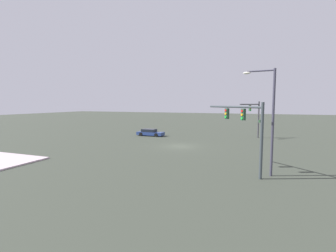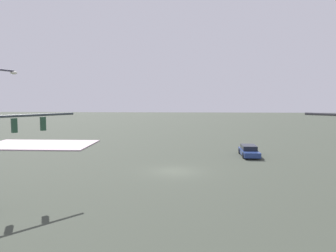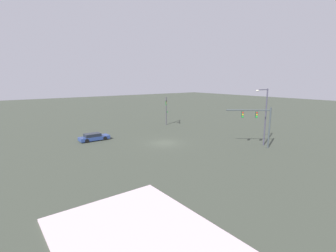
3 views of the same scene
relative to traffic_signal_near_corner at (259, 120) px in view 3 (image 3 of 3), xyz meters
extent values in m
plane|color=#383E33|center=(-10.36, -9.12, -4.15)|extent=(217.36, 217.36, 0.00)
cube|color=#C7AFB8|center=(8.81, -24.31, -4.07)|extent=(14.44, 9.44, 0.15)
cylinder|color=#353D42|center=(1.04, 1.22, -1.20)|extent=(0.23, 0.23, 5.89)
cylinder|color=#353D42|center=(-0.98, -1.14, 1.35)|extent=(4.17, 4.85, 0.17)
cube|color=#244631|center=(-0.22, -0.25, 0.74)|extent=(0.41, 0.41, 0.95)
cylinder|color=red|center=(-0.10, -0.36, 1.03)|extent=(0.18, 0.19, 0.20)
cylinder|color=orange|center=(-0.10, -0.36, 0.73)|extent=(0.18, 0.19, 0.20)
cylinder|color=green|center=(-0.10, -0.36, 0.43)|extent=(0.18, 0.19, 0.20)
cube|color=#244631|center=(-1.49, -1.74, 0.74)|extent=(0.41, 0.41, 0.95)
cylinder|color=red|center=(-1.37, -1.85, 1.03)|extent=(0.18, 0.19, 0.20)
cylinder|color=orange|center=(-1.37, -1.85, 0.73)|extent=(0.18, 0.19, 0.20)
cylinder|color=green|center=(-1.37, -1.85, 0.43)|extent=(0.18, 0.19, 0.20)
cylinder|color=#3D3C41|center=(-22.75, 0.54, -1.11)|extent=(0.24, 0.24, 6.07)
cylinder|color=#3D3C41|center=(-21.06, -0.82, 1.46)|extent=(3.50, 2.87, 0.18)
cube|color=#2C4F30|center=(-21.11, -0.78, 0.84)|extent=(0.41, 0.40, 0.95)
cylinder|color=red|center=(-21.01, -0.66, 1.13)|extent=(0.19, 0.17, 0.20)
cylinder|color=orange|center=(-21.01, -0.66, 0.83)|extent=(0.19, 0.17, 0.20)
cylinder|color=green|center=(-21.01, -0.66, 0.53)|extent=(0.19, 0.17, 0.20)
cube|color=#2C4F30|center=(-22.59, 0.74, -1.34)|extent=(0.38, 0.38, 0.44)
cylinder|color=#3A3849|center=(-0.14, 2.00, 0.11)|extent=(0.20, 0.20, 8.51)
cylinder|color=#3A3849|center=(-0.27, 0.96, 4.21)|extent=(0.39, 2.10, 0.12)
ellipsoid|color=silver|center=(-0.41, -0.08, 4.11)|extent=(0.38, 0.63, 0.20)
cube|color=navy|center=(-18.50, -17.31, -3.71)|extent=(1.84, 4.80, 0.55)
cube|color=black|center=(-18.50, -17.59, -3.19)|extent=(1.60, 2.51, 0.50)
cylinder|color=black|center=(-19.30, -15.81, -3.83)|extent=(0.23, 0.64, 0.64)
cylinder|color=black|center=(-17.65, -15.84, -3.83)|extent=(0.23, 0.64, 0.64)
cylinder|color=black|center=(-19.35, -18.78, -3.83)|extent=(0.23, 0.64, 0.64)
cylinder|color=black|center=(-17.69, -18.80, -3.83)|extent=(0.23, 0.64, 0.64)
camera|label=1|loc=(20.84, 1.29, 1.69)|focal=26.35mm
camera|label=2|loc=(-11.31, 21.19, 2.67)|focal=36.46mm
camera|label=3|loc=(19.61, -31.19, 5.67)|focal=26.17mm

